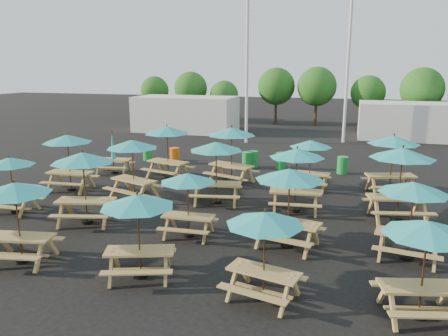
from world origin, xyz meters
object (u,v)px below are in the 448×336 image
(picnic_unit_9, at_px, (188,182))
(picnic_unit_16, at_px, (427,234))
(picnic_unit_4, at_px, (15,194))
(picnic_unit_10, at_px, (216,150))
(waste_bin_3, at_px, (253,159))
(waste_bin_4, at_px, (281,161))
(picnic_unit_7, at_px, (167,133))
(picnic_unit_15, at_px, (311,147))
(picnic_unit_12, at_px, (265,224))
(picnic_unit_13, at_px, (290,180))
(picnic_unit_6, at_px, (132,148))
(picnic_unit_17, at_px, (413,193))
(picnic_unit_11, at_px, (232,135))
(waste_bin_2, at_px, (247,160))
(waste_bin_1, at_px, (175,156))
(picnic_unit_1, at_px, (10,165))
(waste_bin_5, at_px, (343,165))
(picnic_unit_2, at_px, (67,142))
(picnic_unit_14, at_px, (297,157))
(picnic_unit_5, at_px, (83,162))
(picnic_unit_3, at_px, (113,155))
(picnic_unit_19, at_px, (393,144))
(waste_bin_0, at_px, (148,153))
(picnic_unit_8, at_px, (138,206))
(picnic_unit_18, at_px, (402,158))

(picnic_unit_9, bearing_deg, picnic_unit_16, -27.29)
(picnic_unit_4, xyz_separation_m, picnic_unit_10, (3.52, 6.47, 0.15))
(waste_bin_3, height_order, waste_bin_4, same)
(picnic_unit_7, distance_m, waste_bin_4, 6.17)
(picnic_unit_15, bearing_deg, picnic_unit_7, -175.05)
(picnic_unit_12, bearing_deg, picnic_unit_13, 101.34)
(picnic_unit_6, xyz_separation_m, picnic_unit_17, (9.87, -3.03, -0.16))
(picnic_unit_11, distance_m, waste_bin_4, 4.22)
(picnic_unit_4, height_order, picnic_unit_15, picnic_unit_4)
(waste_bin_3, bearing_deg, waste_bin_2, -125.35)
(waste_bin_1, bearing_deg, picnic_unit_1, -104.55)
(picnic_unit_10, height_order, waste_bin_5, picnic_unit_10)
(picnic_unit_2, height_order, waste_bin_1, picnic_unit_2)
(picnic_unit_2, distance_m, waste_bin_5, 12.87)
(picnic_unit_10, distance_m, picnic_unit_11, 3.08)
(picnic_unit_1, height_order, picnic_unit_11, picnic_unit_11)
(picnic_unit_14, distance_m, waste_bin_5, 6.83)
(picnic_unit_5, bearing_deg, picnic_unit_3, 99.31)
(waste_bin_3, bearing_deg, picnic_unit_19, -26.93)
(picnic_unit_2, bearing_deg, picnic_unit_9, -31.85)
(picnic_unit_4, height_order, picnic_unit_6, picnic_unit_6)
(picnic_unit_9, xyz_separation_m, picnic_unit_19, (6.38, 6.65, 0.37))
(picnic_unit_9, relative_size, picnic_unit_13, 0.86)
(picnic_unit_15, bearing_deg, waste_bin_5, 72.94)
(picnic_unit_16, distance_m, waste_bin_2, 14.27)
(picnic_unit_3, xyz_separation_m, waste_bin_3, (6.33, 3.25, -0.47))
(picnic_unit_16, relative_size, waste_bin_3, 2.59)
(picnic_unit_11, relative_size, waste_bin_0, 3.20)
(waste_bin_2, bearing_deg, picnic_unit_16, -62.07)
(picnic_unit_10, relative_size, picnic_unit_17, 1.10)
(picnic_unit_2, distance_m, picnic_unit_13, 10.36)
(picnic_unit_12, bearing_deg, picnic_unit_4, -167.21)
(waste_bin_1, height_order, waste_bin_4, same)
(picnic_unit_1, height_order, picnic_unit_5, picnic_unit_5)
(picnic_unit_4, bearing_deg, picnic_unit_19, 34.17)
(picnic_unit_8, distance_m, waste_bin_2, 12.61)
(waste_bin_5, bearing_deg, picnic_unit_16, -81.67)
(picnic_unit_6, xyz_separation_m, picnic_unit_14, (6.39, 0.18, -0.04))
(picnic_unit_8, relative_size, picnic_unit_12, 1.09)
(picnic_unit_2, distance_m, picnic_unit_9, 7.55)
(picnic_unit_2, relative_size, picnic_unit_11, 0.89)
(picnic_unit_11, relative_size, picnic_unit_17, 1.23)
(picnic_unit_1, relative_size, waste_bin_0, 2.42)
(picnic_unit_8, height_order, waste_bin_0, picnic_unit_8)
(picnic_unit_12, relative_size, waste_bin_4, 2.49)
(picnic_unit_12, bearing_deg, picnic_unit_7, 137.32)
(picnic_unit_17, distance_m, waste_bin_4, 11.17)
(picnic_unit_9, bearing_deg, picnic_unit_6, 135.62)
(picnic_unit_18, bearing_deg, picnic_unit_11, 142.15)
(picnic_unit_10, height_order, waste_bin_4, picnic_unit_10)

